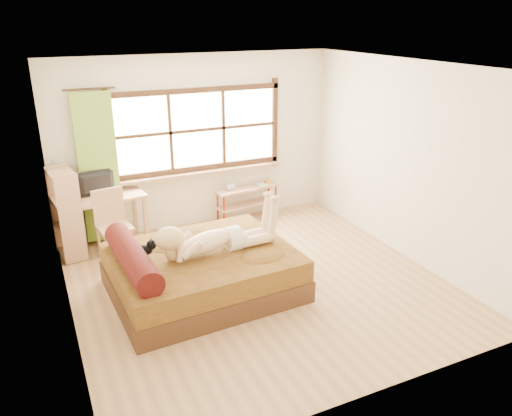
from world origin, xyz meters
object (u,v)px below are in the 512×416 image
desk (100,204)px  bookshelf (67,214)px  kitten (140,250)px  chair (112,220)px  woman (215,227)px  pipe_shelf (248,196)px  bed (199,271)px

desk → bookshelf: size_ratio=1.04×
kitten → desk: (-0.18, 1.74, 0.01)m
kitten → chair: bearing=91.1°
kitten → bookshelf: (-0.66, 1.63, -0.03)m
woman → bookshelf: 2.36m
chair → pipe_shelf: size_ratio=0.87×
kitten → chair: size_ratio=0.33×
bookshelf → pipe_shelf: bearing=-3.3°
kitten → pipe_shelf: size_ratio=0.29×
bed → pipe_shelf: bearing=49.2°
pipe_shelf → woman: bearing=-130.2°
bed → chair: bearing=114.4°
bed → chair: 1.69m
bed → chair: size_ratio=2.30×
woman → desk: bearing=116.3°
bed → pipe_shelf: 2.50m
woman → kitten: 0.90m
chair → bookshelf: 0.62m
chair → bookshelf: (-0.56, 0.25, 0.10)m
woman → pipe_shelf: (1.33, 2.01, -0.46)m
kitten → bed: bearing=-11.6°
desk → bookshelf: bearing=-174.6°
bed → desk: bearing=111.9°
kitten → bookshelf: bookshelf is taller
bed → woman: woman is taller
bookshelf → chair: bearing=-31.7°
bed → kitten: 0.77m
woman → chair: size_ratio=1.55×
kitten → chair: (-0.10, 1.38, -0.13)m
chair → bed: bearing=-70.8°
desk → chair: chair is taller
pipe_shelf → desk: bearing=176.2°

